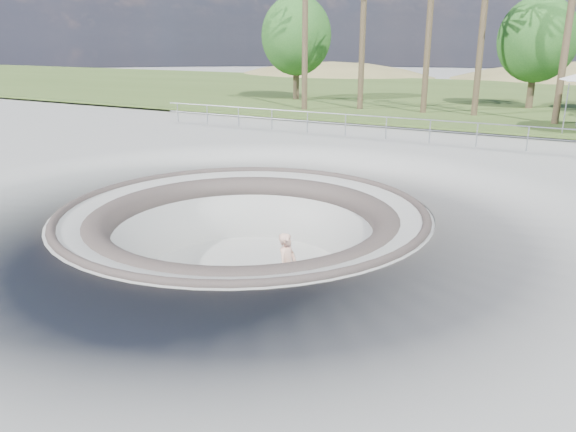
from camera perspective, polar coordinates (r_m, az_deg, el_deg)
The scene contains 9 objects.
ground at distance 15.67m, azimuth -4.56°, elevation 0.65°, with size 180.00×180.00×0.00m, color gray.
skate_bowl at distance 16.30m, azimuth -4.40°, elevation -5.52°, with size 14.00×14.00×4.10m.
grass_strip at distance 47.47m, azimuth 18.72°, elevation 11.43°, with size 180.00×36.00×0.12m.
distant_hills at distance 70.82m, azimuth 24.60°, elevation 6.57°, with size 103.20×45.00×28.60m.
safety_railing at distance 26.18m, azimuth 9.94°, elevation 8.83°, with size 25.00×0.06×1.03m.
skateboard at distance 14.49m, azimuth -0.09°, elevation -8.55°, with size 0.89×0.51×0.09m.
skater at distance 14.11m, azimuth -0.09°, elevation -5.21°, with size 0.65×0.43×1.79m, color beige.
bushy_tree_left at distance 42.27m, azimuth 0.85°, elevation 17.83°, with size 5.12×4.66×7.39m.
bushy_tree_mid at distance 39.82m, azimuth 24.00°, elevation 16.04°, with size 4.84×4.40×6.98m.
Camera 1 is at (8.21, -12.55, 4.54)m, focal length 35.00 mm.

